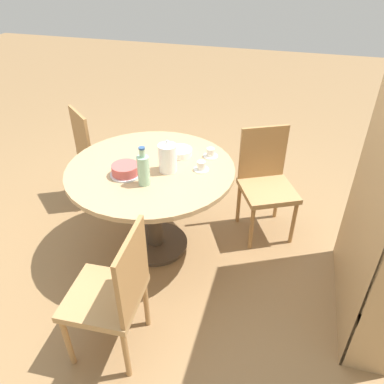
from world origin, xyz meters
TOP-DOWN VIEW (x-y plane):
  - ground_plane at (0.00, 0.00)m, footprint 14.00×14.00m
  - dining_table at (0.00, 0.00)m, footprint 1.24×1.24m
  - chair_a at (-0.48, 0.82)m, footprint 0.56×0.56m
  - chair_b at (-0.57, -0.76)m, footprint 0.59×0.59m
  - chair_c at (0.94, 0.12)m, footprint 0.44×0.44m
  - coffee_pot at (0.01, 0.14)m, footprint 0.13×0.13m
  - water_bottle at (0.22, 0.04)m, footprint 0.08×0.08m
  - cake_main at (0.15, -0.13)m, footprint 0.22×0.22m
  - cup_a at (-0.28, 0.39)m, footprint 0.11×0.11m
  - cup_b at (-0.06, 0.37)m, footprint 0.11×0.11m
  - plate_stack at (-0.24, 0.15)m, footprint 0.19×0.19m

SIDE VIEW (x-z plane):
  - ground_plane at x=0.00m, z-range 0.00..0.00m
  - chair_a at x=-0.48m, z-range 0.03..0.94m
  - chair_b at x=-0.57m, z-range 0.03..0.94m
  - chair_c at x=0.94m, z-range 0.03..0.94m
  - dining_table at x=0.00m, z-range 0.23..0.98m
  - plate_stack at x=-0.24m, z-range 0.76..0.81m
  - cup_a at x=-0.28m, z-range 0.75..0.82m
  - cup_b at x=-0.06m, z-range 0.75..0.82m
  - cake_main at x=0.15m, z-range 0.75..0.84m
  - coffee_pot at x=0.01m, z-range 0.74..0.99m
  - water_bottle at x=0.22m, z-range 0.73..1.01m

